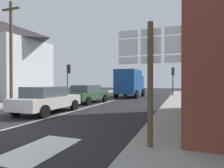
% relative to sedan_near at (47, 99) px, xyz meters
% --- Properties ---
extents(ground_plane, '(80.00, 80.00, 0.00)m').
position_rel_sedan_near_xyz_m(ground_plane, '(1.01, 6.25, -0.76)').
color(ground_plane, '#232326').
extents(sidewalk_right, '(2.21, 44.00, 0.14)m').
position_rel_sedan_near_xyz_m(sidewalk_right, '(6.83, 4.25, -0.69)').
color(sidewalk_right, gray).
rests_on(sidewalk_right, ground).
extents(sidewalk_left, '(2.21, 44.00, 0.14)m').
position_rel_sedan_near_xyz_m(sidewalk_left, '(-4.80, 4.25, -0.69)').
color(sidewalk_left, gray).
rests_on(sidewalk_left, ground).
extents(lane_centre_stripe, '(0.16, 12.00, 0.01)m').
position_rel_sedan_near_xyz_m(lane_centre_stripe, '(1.01, 2.25, -0.75)').
color(lane_centre_stripe, silver).
rests_on(lane_centre_stripe, ground).
extents(lane_turn_arrow, '(1.20, 2.20, 0.01)m').
position_rel_sedan_near_xyz_m(lane_turn_arrow, '(3.60, -4.75, -0.75)').
color(lane_turn_arrow, silver).
rests_on(lane_turn_arrow, ground).
extents(clapboard_house_left, '(8.97, 7.75, 8.32)m').
position_rel_sedan_near_xyz_m(clapboard_house_left, '(-11.35, 6.82, 3.44)').
color(clapboard_house_left, silver).
rests_on(clapboard_house_left, ground).
extents(sedan_near, '(1.97, 4.20, 1.47)m').
position_rel_sedan_near_xyz_m(sedan_near, '(0.00, 0.00, 0.00)').
color(sedan_near, beige).
rests_on(sedan_near, ground).
extents(sedan_far, '(2.26, 4.34, 1.47)m').
position_rel_sedan_near_xyz_m(sedan_far, '(-0.31, 5.44, 0.00)').
color(sedan_far, '#2D5133').
rests_on(sedan_far, ground).
extents(delivery_truck, '(2.56, 5.04, 3.05)m').
position_rel_sedan_near_xyz_m(delivery_truck, '(1.47, 12.30, 0.89)').
color(delivery_truck, '#19478C').
rests_on(delivery_truck, ground).
extents(route_sign_post, '(1.66, 0.14, 3.20)m').
position_rel_sedan_near_xyz_m(route_sign_post, '(6.28, -3.96, 1.24)').
color(route_sign_post, brown).
rests_on(route_sign_post, ground).
extents(traffic_light_near_left, '(0.30, 0.49, 3.51)m').
position_rel_sedan_near_xyz_m(traffic_light_near_left, '(-4.00, 8.31, 1.84)').
color(traffic_light_near_left, '#47474C').
rests_on(traffic_light_near_left, ground).
extents(traffic_light_far_right, '(0.30, 0.49, 3.37)m').
position_rel_sedan_near_xyz_m(traffic_light_far_right, '(6.03, 14.36, 1.74)').
color(traffic_light_far_right, '#47474C').
rests_on(traffic_light_far_right, ground).
extents(utility_pole, '(1.80, 0.24, 8.36)m').
position_rel_sedan_near_xyz_m(utility_pole, '(-6.31, 3.36, 3.66)').
color(utility_pole, brown).
rests_on(utility_pole, ground).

